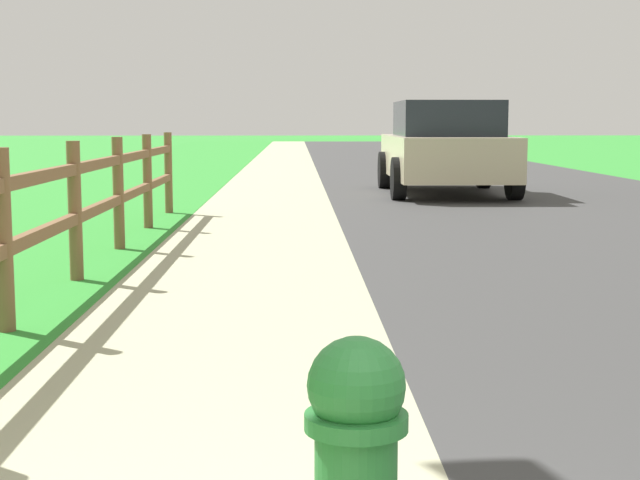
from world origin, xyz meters
name	(u,v)px	position (x,y,z in m)	size (l,w,h in m)	color
ground_plane	(316,169)	(0.00, 25.00, 0.00)	(120.00, 120.00, 0.00)	green
road_asphalt	(434,166)	(3.50, 27.00, 0.00)	(7.00, 66.00, 0.01)	#3A3A3A
curb_concrete	(211,166)	(-3.00, 27.00, 0.00)	(6.00, 66.00, 0.01)	#AEAD89
grass_verge	(160,166)	(-4.50, 27.00, 0.01)	(5.00, 66.00, 0.00)	green
rail_fence	(44,212)	(-2.36, 6.06, 0.66)	(0.11, 13.52, 1.15)	brown
parked_suv_beige	(445,148)	(2.13, 16.29, 0.83)	(2.19, 4.52, 1.65)	#C6B793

